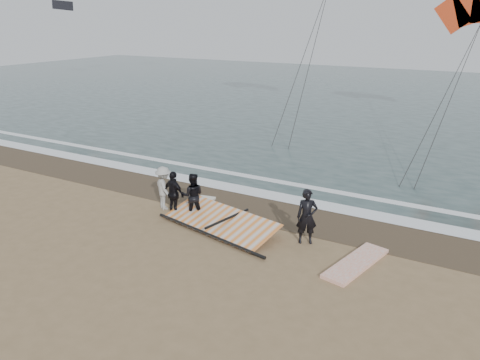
% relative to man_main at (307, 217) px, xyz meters
% --- Properties ---
extents(ground, '(120.00, 120.00, 0.00)m').
position_rel_man_main_xyz_m(ground, '(-1.97, -2.64, -0.92)').
color(ground, '#8C704C').
rests_on(ground, ground).
extents(sea, '(120.00, 54.00, 0.02)m').
position_rel_man_main_xyz_m(sea, '(-1.97, 30.36, -0.91)').
color(sea, '#233838').
rests_on(sea, ground).
extents(wet_sand, '(120.00, 2.80, 0.01)m').
position_rel_man_main_xyz_m(wet_sand, '(-1.97, 1.86, -0.91)').
color(wet_sand, '#4C3D2B').
rests_on(wet_sand, ground).
extents(foam_near, '(120.00, 0.90, 0.01)m').
position_rel_man_main_xyz_m(foam_near, '(-1.97, 3.26, -0.89)').
color(foam_near, white).
rests_on(foam_near, sea).
extents(foam_far, '(120.00, 0.45, 0.01)m').
position_rel_man_main_xyz_m(foam_far, '(-1.97, 4.96, -0.89)').
color(foam_far, white).
rests_on(foam_far, sea).
extents(man_main, '(0.80, 0.70, 1.84)m').
position_rel_man_main_xyz_m(man_main, '(0.00, 0.00, 0.00)').
color(man_main, black).
rests_on(man_main, ground).
extents(board_white, '(1.36, 2.83, 0.11)m').
position_rel_man_main_xyz_m(board_white, '(1.86, -0.64, -0.87)').
color(board_white, white).
rests_on(board_white, ground).
extents(board_cream, '(1.03, 2.50, 0.10)m').
position_rel_man_main_xyz_m(board_cream, '(-4.73, 0.57, -0.87)').
color(board_cream, silver).
rests_on(board_cream, ground).
extents(trio_cluster, '(2.54, 1.15, 1.70)m').
position_rel_man_main_xyz_m(trio_cluster, '(-5.18, -0.08, -0.08)').
color(trio_cluster, black).
rests_on(trio_cluster, ground).
extents(sail_rig, '(4.83, 2.61, 0.52)m').
position_rel_man_main_xyz_m(sail_rig, '(-3.06, -0.34, -0.72)').
color(sail_rig, black).
rests_on(sail_rig, ground).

